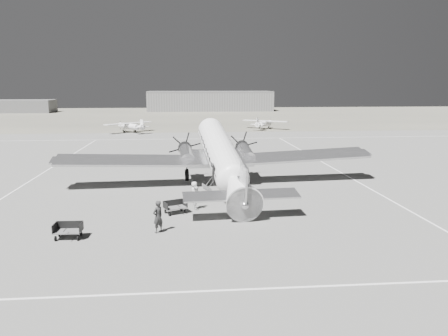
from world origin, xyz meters
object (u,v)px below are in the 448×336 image
(shed_secondary, at_px, (24,106))
(passenger, at_px, (194,192))
(dc3_airliner, at_px, (222,158))
(light_plane_right, at_px, (264,124))
(baggage_cart_near, at_px, (175,207))
(ground_crew, at_px, (158,217))
(hangar_main, at_px, (210,101))
(light_plane_left, at_px, (130,127))
(baggage_cart_far, at_px, (68,231))
(ramp_agent, at_px, (197,197))

(shed_secondary, relative_size, passenger, 11.24)
(dc3_airliner, bearing_deg, light_plane_right, 71.70)
(shed_secondary, height_order, baggage_cart_near, shed_secondary)
(light_plane_right, height_order, ground_crew, ground_crew)
(hangar_main, xyz_separation_m, ground_crew, (-10.37, -126.13, -2.32))
(hangar_main, relative_size, light_plane_left, 4.24)
(dc3_airliner, distance_m, passenger, 5.14)
(baggage_cart_near, bearing_deg, dc3_airliner, 36.74)
(light_plane_right, xyz_separation_m, passenger, (-15.22, -54.28, -0.18))
(light_plane_right, bearing_deg, light_plane_left, -138.84)
(dc3_airliner, xyz_separation_m, ground_crew, (-4.75, -10.74, -1.72))
(hangar_main, bearing_deg, shed_secondary, -175.24)
(light_plane_right, bearing_deg, hangar_main, 128.38)
(baggage_cart_far, xyz_separation_m, ground_crew, (5.10, 0.62, 0.52))
(hangar_main, xyz_separation_m, light_plane_left, (-18.81, -69.36, -2.27))
(light_plane_left, relative_size, ground_crew, 5.02)
(passenger, bearing_deg, light_plane_right, -15.51)
(light_plane_left, bearing_deg, baggage_cart_near, -120.88)
(light_plane_left, bearing_deg, passenger, -118.83)
(dc3_airliner, bearing_deg, ramp_agent, -115.51)
(dc3_airliner, height_order, passenger, dc3_airliner)
(dc3_airliner, xyz_separation_m, baggage_cart_far, (-9.85, -11.36, -2.24))
(dc3_airliner, distance_m, light_plane_right, 51.81)
(dc3_airliner, relative_size, baggage_cart_far, 17.33)
(hangar_main, distance_m, shed_secondary, 60.22)
(dc3_airliner, distance_m, baggage_cart_near, 8.17)
(light_plane_left, height_order, ground_crew, light_plane_left)
(hangar_main, relative_size, passenger, 26.22)
(hangar_main, xyz_separation_m, dc3_airliner, (-5.62, -115.39, -0.60))
(shed_secondary, xyz_separation_m, baggage_cart_far, (44.53, -121.75, -1.54))
(passenger, bearing_deg, light_plane_left, 12.28)
(baggage_cart_far, bearing_deg, ramp_agent, 37.38)
(baggage_cart_far, bearing_deg, passenger, 45.54)
(hangar_main, bearing_deg, ramp_agent, -93.74)
(light_plane_left, xyz_separation_m, baggage_cart_near, (9.39, -52.90, -0.59))
(shed_secondary, distance_m, baggage_cart_near, 127.70)
(baggage_cart_near, bearing_deg, light_plane_right, 49.52)
(hangar_main, height_order, dc3_airliner, hangar_main)
(dc3_airliner, height_order, baggage_cart_near, dc3_airliner)
(shed_secondary, xyz_separation_m, light_plane_left, (41.19, -64.36, -0.97))
(hangar_main, relative_size, baggage_cart_near, 26.86)
(light_plane_left, xyz_separation_m, baggage_cart_far, (3.34, -57.39, -0.56))
(hangar_main, distance_m, dc3_airliner, 115.52)
(baggage_cart_near, bearing_deg, hangar_main, 61.34)
(ramp_agent, distance_m, passenger, 1.74)
(dc3_airliner, relative_size, baggage_cart_near, 18.13)
(hangar_main, height_order, shed_secondary, hangar_main)
(shed_secondary, height_order, light_plane_right, shed_secondary)
(ground_crew, height_order, ramp_agent, ground_crew)
(dc3_airliner, bearing_deg, ground_crew, -117.85)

